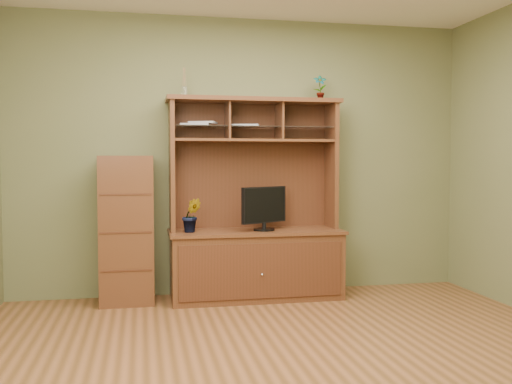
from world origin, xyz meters
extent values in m
cube|color=brown|center=(0.00, 0.00, -0.01)|extent=(4.50, 4.00, 0.02)
cube|color=#5E643B|center=(0.00, 2.01, 1.35)|extent=(4.50, 0.02, 2.70)
cube|color=#5E643B|center=(0.00, -2.01, 1.35)|extent=(4.50, 0.02, 2.70)
cube|color=#4C2C15|center=(0.07, 1.71, 0.31)|extent=(1.60, 0.55, 0.62)
cube|color=#3B2010|center=(0.07, 1.42, 0.31)|extent=(1.50, 0.01, 0.50)
sphere|color=silver|center=(0.07, 1.41, 0.28)|extent=(0.02, 0.02, 0.02)
cube|color=#4C2C15|center=(0.07, 1.71, 0.64)|extent=(1.64, 0.59, 0.03)
cube|color=#4C2C15|center=(-0.71, 1.80, 1.27)|extent=(0.04, 0.35, 1.25)
cube|color=#4C2C15|center=(0.85, 1.80, 1.27)|extent=(0.04, 0.35, 1.25)
cube|color=#3B2010|center=(0.07, 1.97, 1.27)|extent=(1.52, 0.02, 1.25)
cube|color=#4C2C15|center=(0.07, 1.80, 1.88)|extent=(1.66, 0.40, 0.04)
cube|color=#4C2C15|center=(0.07, 1.80, 1.50)|extent=(1.52, 0.32, 0.02)
cube|color=#4C2C15|center=(-0.18, 1.80, 1.69)|extent=(0.02, 0.31, 0.35)
cube|color=#4C2C15|center=(0.32, 1.80, 1.69)|extent=(0.02, 0.31, 0.35)
cube|color=silver|center=(0.07, 1.79, 1.63)|extent=(1.50, 0.27, 0.01)
cylinder|color=black|center=(0.14, 1.65, 0.66)|extent=(0.20, 0.20, 0.02)
cylinder|color=black|center=(0.14, 1.65, 0.70)|extent=(0.04, 0.04, 0.06)
cube|color=black|center=(0.14, 1.65, 0.89)|extent=(0.47, 0.30, 0.34)
imported|color=#2A511C|center=(-0.54, 1.65, 0.81)|extent=(0.18, 0.15, 0.31)
imported|color=#396523|center=(0.73, 1.80, 2.02)|extent=(0.14, 0.11, 0.25)
cylinder|color=silver|center=(-0.59, 1.80, 1.95)|extent=(0.05, 0.05, 0.10)
cylinder|color=olive|center=(-0.59, 1.80, 2.08)|extent=(0.04, 0.04, 0.18)
cube|color=#A2A1A6|center=(-0.49, 1.80, 1.64)|extent=(0.30, 0.25, 0.02)
cube|color=#A2A1A6|center=(-0.42, 1.80, 1.66)|extent=(0.29, 0.26, 0.02)
cube|color=#A2A1A6|center=(-0.01, 1.80, 1.64)|extent=(0.29, 0.26, 0.02)
cube|color=#4C2C15|center=(-1.13, 1.76, 0.68)|extent=(0.48, 0.43, 1.35)
cube|color=#3B2010|center=(-1.13, 1.54, 0.34)|extent=(0.44, 0.01, 0.02)
cube|color=#3B2010|center=(-1.13, 1.54, 0.68)|extent=(0.44, 0.01, 0.01)
cube|color=#3B2010|center=(-1.13, 1.54, 1.01)|extent=(0.44, 0.01, 0.02)
camera|label=1|loc=(-0.99, -3.57, 1.29)|focal=40.00mm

